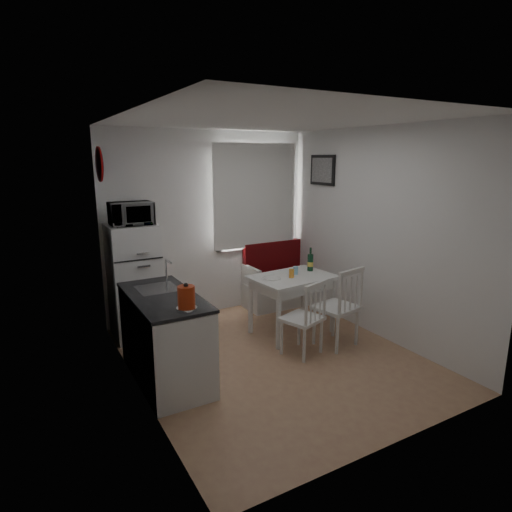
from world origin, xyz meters
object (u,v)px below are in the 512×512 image
(fridge, at_px, (135,281))
(bench, at_px, (286,283))
(chair_left, at_px, (307,311))
(wine_bottle, at_px, (310,259))
(kitchen_counter, at_px, (165,337))
(microwave, at_px, (131,214))
(dining_table, at_px, (292,282))
(chair_right, at_px, (342,299))
(kettle, at_px, (186,297))

(fridge, bearing_deg, bench, 2.73)
(chair_left, bearing_deg, wine_bottle, 33.09)
(kitchen_counter, relative_size, microwave, 2.67)
(chair_left, bearing_deg, bench, 45.14)
(bench, relative_size, dining_table, 1.26)
(chair_right, bearing_deg, microwave, 131.29)
(kitchen_counter, bearing_deg, chair_right, -8.95)
(kitchen_counter, distance_m, wine_bottle, 2.23)
(microwave, height_order, kettle, microwave)
(kitchen_counter, xyz_separation_m, kettle, (0.05, -0.54, 0.57))
(chair_left, bearing_deg, kitchen_counter, 149.89)
(kitchen_counter, bearing_deg, wine_bottle, 11.89)
(dining_table, bearing_deg, bench, 55.04)
(wine_bottle, bearing_deg, chair_left, -128.23)
(kitchen_counter, height_order, kettle, kitchen_counter)
(bench, relative_size, microwave, 2.73)
(fridge, relative_size, kettle, 5.82)
(chair_right, bearing_deg, wine_bottle, 70.78)
(bench, relative_size, kettle, 5.48)
(bench, distance_m, fridge, 2.38)
(dining_table, bearing_deg, chair_right, -74.99)
(chair_right, bearing_deg, kettle, 174.33)
(bench, bearing_deg, kitchen_counter, -150.11)
(chair_right, bearing_deg, dining_table, 98.60)
(dining_table, height_order, chair_right, chair_right)
(fridge, bearing_deg, kitchen_counter, -90.90)
(kitchen_counter, height_order, bench, kitchen_counter)
(dining_table, xyz_separation_m, chair_right, (0.25, -0.67, -0.07))
(kitchen_counter, height_order, chair_left, kitchen_counter)
(wine_bottle, bearing_deg, chair_right, -97.39)
(chair_right, xyz_separation_m, fridge, (-2.02, 1.57, 0.11))
(bench, distance_m, chair_right, 1.73)
(chair_left, relative_size, kettle, 2.12)
(dining_table, relative_size, chair_right, 1.99)
(chair_right, distance_m, microwave, 2.70)
(microwave, distance_m, kettle, 1.82)
(chair_right, xyz_separation_m, kettle, (-1.99, -0.21, 0.42))
(chair_right, distance_m, wine_bottle, 0.84)
(kitchen_counter, distance_m, fridge, 1.27)
(chair_left, bearing_deg, microwave, 116.58)
(microwave, xyz_separation_m, kettle, (0.03, -1.73, -0.55))
(chair_left, relative_size, chair_right, 0.96)
(chair_left, height_order, microwave, microwave)
(kitchen_counter, height_order, wine_bottle, kitchen_counter)
(kitchen_counter, relative_size, kettle, 5.35)
(kitchen_counter, xyz_separation_m, wine_bottle, (2.14, 0.45, 0.46))
(kitchen_counter, height_order, microwave, microwave)
(microwave, distance_m, wine_bottle, 2.34)
(fridge, relative_size, wine_bottle, 4.60)
(kitchen_counter, bearing_deg, chair_left, -11.44)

